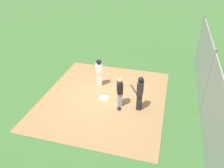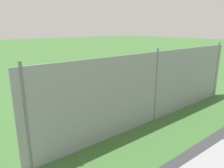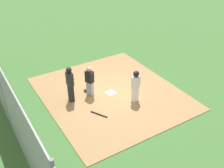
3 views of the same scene
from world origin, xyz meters
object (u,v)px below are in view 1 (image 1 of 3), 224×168
at_px(umpire, 140,93).
at_px(catcher_mask, 119,108).
at_px(home_plate, 104,98).
at_px(runner, 99,71).
at_px(catcher, 120,92).
at_px(baseball_bat, 133,89).

distance_m(umpire, catcher_mask, 1.33).
height_order(home_plate, runner, runner).
relative_size(catcher, runner, 0.96).
distance_m(catcher, baseball_bat, 1.86).
relative_size(umpire, catcher_mask, 7.51).
distance_m(home_plate, baseball_bat, 1.85).
bearing_deg(baseball_bat, catcher, 136.17).
xyz_separation_m(umpire, baseball_bat, (1.68, 0.58, -0.92)).
relative_size(umpire, baseball_bat, 2.11).
xyz_separation_m(catcher, catcher_mask, (-0.37, -0.06, -0.75)).
xyz_separation_m(runner, baseball_bat, (0.05, -2.01, -0.90)).
bearing_deg(catcher, umpire, 154.34).
bearing_deg(home_plate, catcher, -112.59).
height_order(home_plate, catcher_mask, catcher_mask).
bearing_deg(baseball_bat, runner, 61.95).
bearing_deg(catcher_mask, baseball_bat, -10.10).
bearing_deg(umpire, baseball_bat, -68.00).
bearing_deg(runner, umpire, 41.48).
distance_m(home_plate, catcher_mask, 1.27).
distance_m(home_plate, catcher, 1.30).
height_order(catcher, umpire, umpire).
bearing_deg(home_plate, baseball_bat, -47.99).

